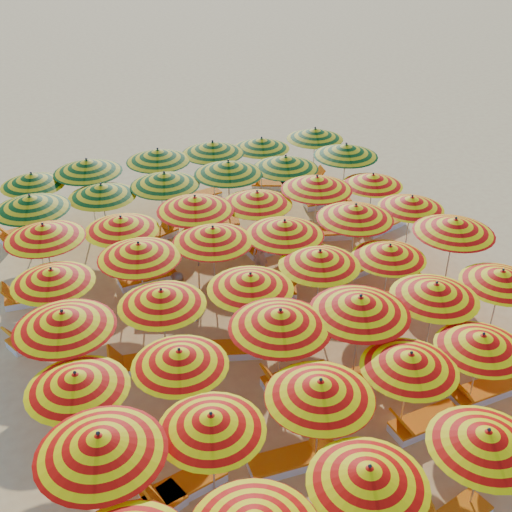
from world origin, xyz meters
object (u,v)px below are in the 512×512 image
umbrella_29 (411,202)px  umbrella_15 (360,305)px  umbrella_22 (389,252)px  lounger_14 (399,298)px  umbrella_14 (280,319)px  lounger_28 (24,232)px  umbrella_42 (32,179)px  umbrella_16 (435,291)px  umbrella_19 (162,298)px  lounger_29 (198,197)px  umbrella_43 (87,166)px  lounger_19 (364,265)px  lounger_8 (424,422)px  lounger_12 (143,363)px  umbrella_2 (369,476)px  lounger_21 (149,277)px  umbrella_17 (502,277)px  umbrella_27 (285,228)px  beachgoer_a (260,255)px  umbrella_23 (455,226)px  lounger_7 (291,460)px  umbrella_12 (76,381)px  umbrella_24 (52,276)px  lounger_13 (234,349)px  umbrella_36 (31,203)px  lounger_22 (270,247)px  umbrella_28 (355,212)px  lounger_30 (272,185)px  umbrella_8 (320,389)px  umbrella_41 (346,150)px  lounger_10 (295,379)px  umbrella_47 (315,134)px  lounger_9 (482,391)px  lounger_26 (213,224)px  lounger_16 (39,334)px  lounger_23 (329,233)px  umbrella_21 (320,258)px  umbrella_44 (158,155)px  lounger_17 (169,311)px  umbrella_45 (213,148)px  lounger_20 (34,297)px  umbrella_38 (165,179)px  lounger_15 (431,293)px  umbrella_35 (373,180)px  umbrella_13 (180,358)px  umbrella_25 (139,251)px  umbrella_34 (317,183)px  umbrella_3 (487,439)px  umbrella_18 (63,320)px  lounger_24 (383,225)px  umbrella_9 (410,361)px  umbrella_30 (44,232)px

umbrella_29 → umbrella_15: bearing=-135.0°
umbrella_22 → lounger_14: 1.83m
umbrella_14 → lounger_28: size_ratio=1.40×
umbrella_42 → umbrella_16: bearing=-51.9°
umbrella_19 → lounger_29: (3.55, 8.48, -1.82)m
umbrella_43 → lounger_19: size_ratio=1.55×
lounger_8 → lounger_12: 6.82m
umbrella_2 → lounger_21: bearing=97.4°
umbrella_17 → umbrella_29: size_ratio=0.87×
umbrella_27 → beachgoer_a: 1.82m
umbrella_23 → lounger_7: size_ratio=1.47×
umbrella_12 → umbrella_24: (0.05, 4.13, -0.00)m
lounger_7 → lounger_13: same height
umbrella_36 → lounger_22: bearing=-16.3°
lounger_14 → umbrella_28: bearing=101.9°
lounger_30 → beachgoer_a: 6.20m
lounger_22 → umbrella_8: bearing=66.6°
umbrella_41 → umbrella_43: umbrella_43 is taller
lounger_10 → lounger_13: same height
umbrella_43 → umbrella_47: bearing=0.7°
beachgoer_a → lounger_9: bearing=-24.0°
umbrella_47 → lounger_26: (-4.88, -2.05, -1.88)m
lounger_10 → lounger_16: (-5.50, 4.15, 0.00)m
lounger_9 → lounger_23: 8.17m
umbrella_21 → lounger_9: bearing=-61.5°
umbrella_28 → umbrella_47: (1.95, 6.42, -0.09)m
umbrella_21 → umbrella_44: (-2.11, 8.18, 0.09)m
umbrella_44 → lounger_29: umbrella_44 is taller
umbrella_16 → lounger_17: (-5.54, 4.17, -1.85)m
umbrella_45 → lounger_20: (-6.94, -4.25, -1.94)m
umbrella_17 → umbrella_38: umbrella_38 is taller
umbrella_2 → lounger_12: 7.06m
lounger_15 → lounger_30: same height
lounger_19 → beachgoer_a: 3.26m
umbrella_35 → umbrella_38: 6.81m
umbrella_13 → lounger_26: bearing=66.9°
umbrella_17 → umbrella_25: size_ratio=0.89×
umbrella_24 → umbrella_42: size_ratio=1.21×
umbrella_14 → umbrella_34: (4.05, 6.14, -0.04)m
lounger_8 → umbrella_3: bearing=74.1°
lounger_28 → lounger_22: bearing=135.3°
umbrella_18 → lounger_21: umbrella_18 is taller
lounger_30 → umbrella_12: bearing=73.7°
umbrella_29 → lounger_24: 2.52m
umbrella_19 → lounger_14: bearing=0.1°
umbrella_36 → umbrella_29: bearing=-20.1°
umbrella_9 → umbrella_16: size_ratio=0.94×
umbrella_23 → lounger_8: umbrella_23 is taller
umbrella_3 → lounger_9: size_ratio=1.27×
umbrella_8 → umbrella_30: umbrella_30 is taller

